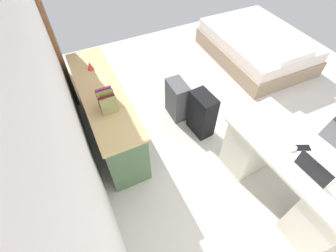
# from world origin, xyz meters

# --- Properties ---
(ground_plane) EXTENTS (5.57, 5.57, 0.00)m
(ground_plane) POSITION_xyz_m (0.00, 0.00, 0.00)
(ground_plane) COLOR beige
(wall_back) EXTENTS (4.57, 0.10, 2.78)m
(wall_back) POSITION_xyz_m (0.00, 2.07, 1.39)
(wall_back) COLOR white
(wall_back) RESTS_ON ground_plane
(door_wooden) EXTENTS (0.88, 0.05, 2.04)m
(door_wooden) POSITION_xyz_m (1.73, 1.99, 1.02)
(door_wooden) COLOR brown
(door_wooden) RESTS_ON ground_plane
(desk) EXTENTS (1.49, 0.77, 0.76)m
(desk) POSITION_xyz_m (-1.14, 0.23, 0.40)
(desk) COLOR silver
(desk) RESTS_ON ground_plane
(credenza) EXTENTS (1.80, 0.48, 0.80)m
(credenza) POSITION_xyz_m (0.52, 1.69, 0.40)
(credenza) COLOR #4C6B47
(credenza) RESTS_ON ground_plane
(bed) EXTENTS (1.93, 1.44, 0.58)m
(bed) POSITION_xyz_m (1.11, -1.24, 0.24)
(bed) COLOR gray
(bed) RESTS_ON ground_plane
(suitcase_black) EXTENTS (0.38, 0.25, 0.64)m
(suitcase_black) POSITION_xyz_m (0.05, 0.56, 0.32)
(suitcase_black) COLOR black
(suitcase_black) RESTS_ON ground_plane
(suitcase_spare_grey) EXTENTS (0.36, 0.22, 0.57)m
(suitcase_spare_grey) POSITION_xyz_m (0.47, 0.71, 0.28)
(suitcase_spare_grey) COLOR #4C4C51
(suitcase_spare_grey) RESTS_ON ground_plane
(laptop) EXTENTS (0.33, 0.24, 0.21)m
(laptop) POSITION_xyz_m (-1.32, 0.29, 0.81)
(laptop) COLOR silver
(laptop) RESTS_ON desk
(computer_mouse) EXTENTS (0.07, 0.10, 0.03)m
(computer_mouse) POSITION_xyz_m (-1.06, 0.27, 0.77)
(computer_mouse) COLOR white
(computer_mouse) RESTS_ON desk
(cell_phone_by_mouse) EXTENTS (0.12, 0.15, 0.01)m
(cell_phone_by_mouse) POSITION_xyz_m (-1.09, 0.17, 0.76)
(cell_phone_by_mouse) COLOR black
(cell_phone_by_mouse) RESTS_ON desk
(book_row) EXTENTS (0.19, 0.17, 0.23)m
(book_row) POSITION_xyz_m (0.20, 1.69, 0.90)
(book_row) COLOR #8C9052
(book_row) RESTS_ON credenza
(figurine_small) EXTENTS (0.08, 0.08, 0.11)m
(figurine_small) POSITION_xyz_m (0.96, 1.69, 0.85)
(figurine_small) COLOR red
(figurine_small) RESTS_ON credenza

